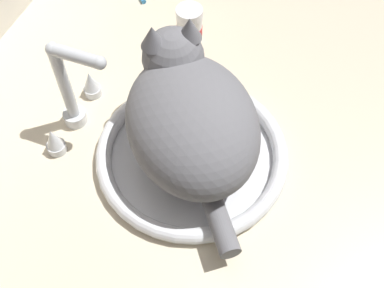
{
  "coord_description": "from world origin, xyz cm",
  "views": [
    {
      "loc": [
        -44.25,
        -19.16,
        70.98
      ],
      "look_at": [
        -4.23,
        -4.17,
        7.0
      ],
      "focal_mm": 44.79,
      "sensor_mm": 36.0,
      "label": 1
    }
  ],
  "objects_px": {
    "sink_basin": "(192,154)",
    "pill_bottle": "(189,26)",
    "faucet": "(72,95)",
    "cat": "(189,113)"
  },
  "relations": [
    {
      "from": "faucet",
      "to": "cat",
      "type": "height_order",
      "value": "cat"
    },
    {
      "from": "cat",
      "to": "pill_bottle",
      "type": "xyz_separation_m",
      "value": [
        0.24,
        0.09,
        -0.06
      ]
    },
    {
      "from": "faucet",
      "to": "sink_basin",
      "type": "bearing_deg",
      "value": -90.0
    },
    {
      "from": "faucet",
      "to": "cat",
      "type": "distance_m",
      "value": 0.2
    },
    {
      "from": "cat",
      "to": "faucet",
      "type": "bearing_deg",
      "value": 94.01
    },
    {
      "from": "cat",
      "to": "pill_bottle",
      "type": "relative_size",
      "value": 4.22
    },
    {
      "from": "sink_basin",
      "to": "pill_bottle",
      "type": "distance_m",
      "value": 0.28
    },
    {
      "from": "sink_basin",
      "to": "faucet",
      "type": "height_order",
      "value": "faucet"
    },
    {
      "from": "sink_basin",
      "to": "pill_bottle",
      "type": "relative_size",
      "value": 4.09
    },
    {
      "from": "cat",
      "to": "sink_basin",
      "type": "bearing_deg",
      "value": -143.13
    }
  ]
}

